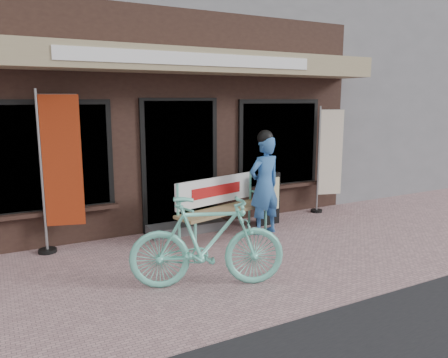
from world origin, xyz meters
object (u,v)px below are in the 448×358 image
bicycle (207,242)px  nobori_cream (328,158)px  person (264,183)px  bench (221,202)px  menu_stand (268,198)px  nobori_red (59,170)px

bicycle → nobori_cream: nobori_cream is taller
person → bench: bearing=153.8°
bench → menu_stand: bench is taller
nobori_red → nobori_cream: 4.90m
nobori_red → menu_stand: bearing=11.7°
bicycle → nobori_cream: size_ratio=0.88×
nobori_cream → bicycle: bearing=-134.1°
bench → menu_stand: 1.02m
bench → nobori_red: size_ratio=0.77×
bench → person: 0.77m
person → bicycle: bearing=-147.1°
bicycle → menu_stand: 2.75m
person → menu_stand: 0.62m
bicycle → nobori_cream: 4.16m
bench → person: bearing=-34.2°
bench → person: (0.67, -0.24, 0.29)m
bicycle → menu_stand: size_ratio=1.97×
nobori_red → menu_stand: nobori_red is taller
menu_stand → nobori_red: bearing=171.2°
bench → bicycle: (-1.06, -1.68, -0.01)m
bench → nobori_cream: (2.53, 0.35, 0.51)m
bench → person: person is taller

